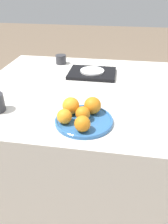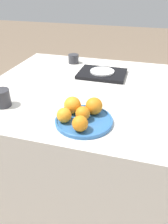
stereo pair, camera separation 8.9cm
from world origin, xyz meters
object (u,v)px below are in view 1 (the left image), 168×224
orange_3 (94,105)px  cup_1 (61,59)px  orange_2 (64,116)px  fruit_platter (84,120)px  orange_4 (82,124)px  side_plate (92,71)px  orange_0 (83,114)px  serving_tray (92,73)px  orange_1 (71,106)px

orange_3 → cup_1: orange_3 is taller
orange_3 → orange_2: bearing=-138.4°
fruit_platter → orange_4: size_ratio=3.86×
side_plate → orange_0: bearing=-86.9°
fruit_platter → cup_1: size_ratio=3.33×
cup_1 → orange_4: bearing=-70.1°
cup_1 → serving_tray: bearing=-35.2°
serving_tray → orange_4: bearing=-86.3°
orange_1 → orange_3: bearing=10.3°
orange_0 → side_plate: orange_0 is taller
fruit_platter → orange_0: bearing=-162.2°
orange_2 → orange_4: bearing=-27.3°
side_plate → cup_1: bearing=144.8°
orange_1 → fruit_platter: bearing=-33.7°
orange_2 → serving_tray: (0.04, 0.57, -0.03)m
orange_0 → cup_1: size_ratio=0.83×
orange_1 → serving_tray: (0.03, 0.49, -0.04)m
orange_2 → orange_3: 0.14m
orange_3 → orange_4: 0.14m
orange_1 → serving_tray: 0.49m
serving_tray → side_plate: size_ratio=1.94×
orange_0 → orange_3: orange_3 is taller
serving_tray → side_plate: bearing=104.0°
side_plate → serving_tray: bearing=-76.0°
fruit_platter → orange_4: 0.08m
orange_4 → side_plate: (-0.04, 0.61, -0.02)m
fruit_platter → orange_4: (0.01, -0.08, 0.03)m
orange_0 → orange_4: (0.01, -0.07, 0.00)m
orange_2 → fruit_platter: bearing=25.0°
orange_2 → serving_tray: size_ratio=0.21×
side_plate → fruit_platter: bearing=-86.4°
orange_4 → side_plate: size_ratio=0.42×
orange_0 → orange_2: size_ratio=0.99×
orange_3 → serving_tray: (-0.07, 0.47, -0.04)m
fruit_platter → side_plate: side_plate is taller
orange_1 → orange_3: same height
orange_0 → cup_1: bearing=111.1°
orange_2 → orange_4: orange_4 is taller
fruit_platter → cup_1: bearing=111.4°
orange_0 → serving_tray: (-0.03, 0.54, -0.03)m
orange_0 → orange_1: bearing=143.1°
orange_4 → cup_1: orange_4 is taller
cup_1 → fruit_platter: bearing=-68.6°
orange_0 → orange_4: size_ratio=0.96×
fruit_platter → serving_tray: 0.54m
orange_3 → side_plate: bearing=98.0°
fruit_platter → serving_tray: serving_tray is taller
orange_1 → side_plate: 0.49m
orange_2 → side_plate: 0.57m
orange_0 → orange_2: 0.08m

